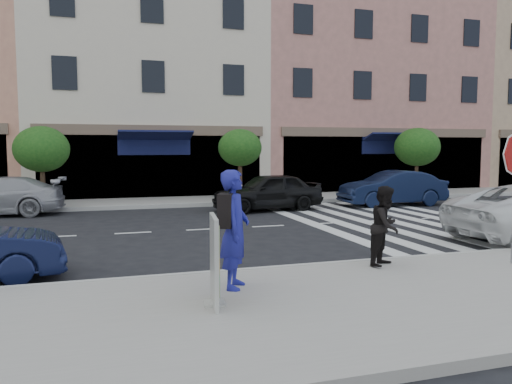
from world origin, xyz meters
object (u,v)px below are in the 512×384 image
at_px(photographer, 235,229).
at_px(car_far_right, 392,188).
at_px(poster_board, 215,262).
at_px(car_far_mid, 268,192).
at_px(walker, 386,226).

height_order(photographer, car_far_right, photographer).
distance_m(poster_board, car_far_right, 14.80).
xyz_separation_m(poster_board, car_far_mid, (4.50, 10.98, -0.06)).
distance_m(photographer, car_far_right, 13.91).
bearing_deg(car_far_mid, car_far_right, 82.32).
relative_size(photographer, poster_board, 1.48).
bearing_deg(car_far_mid, walker, -12.80).
xyz_separation_m(walker, car_far_right, (6.28, 9.60, -0.19)).
xyz_separation_m(poster_board, car_far_right, (9.92, 10.98, -0.06)).
xyz_separation_m(photographer, car_far_right, (9.42, 10.22, -0.38)).
bearing_deg(poster_board, car_far_right, 55.65).
height_order(walker, car_far_mid, walker).
bearing_deg(walker, car_far_mid, 48.45).
height_order(walker, car_far_right, walker).
bearing_deg(photographer, car_far_mid, 3.53).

